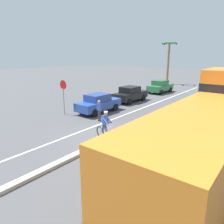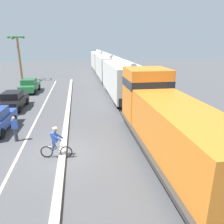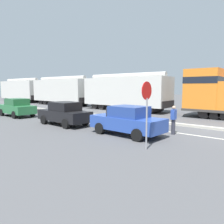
# 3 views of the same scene
# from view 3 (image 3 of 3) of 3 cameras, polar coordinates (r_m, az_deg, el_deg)

# --- Properties ---
(median_curb) EXTENTS (0.36, 36.00, 0.16)m
(median_curb) POSITION_cam_3_polar(r_m,az_deg,el_deg) (17.11, 8.03, -2.17)
(median_curb) COLOR #B2AD9E
(median_curb) RESTS_ON ground
(lane_stripe) EXTENTS (0.14, 36.00, 0.01)m
(lane_stripe) POSITION_cam_3_polar(r_m,az_deg,el_deg) (15.16, 3.24, -3.53)
(lane_stripe) COLOR silver
(lane_stripe) RESTS_ON ground
(hopper_car_lead) EXTENTS (2.90, 10.60, 4.18)m
(hopper_car_lead) POSITION_cam_3_polar(r_m,az_deg,el_deg) (24.87, 3.51, 5.20)
(hopper_car_lead) COLOR silver
(hopper_car_lead) RESTS_ON ground
(hopper_car_middle) EXTENTS (2.90, 10.60, 4.18)m
(hopper_car_middle) POSITION_cam_3_polar(r_m,az_deg,el_deg) (33.08, -12.99, 5.38)
(hopper_car_middle) COLOR beige
(hopper_car_middle) RESTS_ON ground
(hopper_car_trailing) EXTENTS (2.90, 10.60, 4.18)m
(hopper_car_trailing) POSITION_cam_3_polar(r_m,az_deg,el_deg) (42.89, -22.47, 5.28)
(hopper_car_trailing) COLOR beige
(hopper_car_trailing) RESTS_ON ground
(parked_car_blue) EXTENTS (1.96, 4.26, 1.62)m
(parked_car_blue) POSITION_cam_3_polar(r_m,az_deg,el_deg) (12.08, 3.98, -2.22)
(parked_car_blue) COLOR #28479E
(parked_car_blue) RESTS_ON ground
(parked_car_black) EXTENTS (1.97, 4.27, 1.62)m
(parked_car_black) POSITION_cam_3_polar(r_m,az_deg,el_deg) (15.64, -12.38, -0.35)
(parked_car_black) COLOR black
(parked_car_black) RESTS_ON ground
(parked_car_green) EXTENTS (1.96, 4.27, 1.62)m
(parked_car_green) POSITION_cam_3_polar(r_m,az_deg,el_deg) (21.56, -23.63, 1.11)
(parked_car_green) COLOR #286B3D
(parked_car_green) RESTS_ON ground
(stop_sign) EXTENTS (0.76, 0.08, 2.88)m
(stop_sign) POSITION_cam_3_polar(r_m,az_deg,el_deg) (9.20, 9.04, 2.54)
(stop_sign) COLOR gray
(stop_sign) RESTS_ON ground
(pedestrian_by_cars) EXTENTS (0.34, 0.22, 1.62)m
(pedestrian_by_cars) POSITION_cam_3_polar(r_m,az_deg,el_deg) (12.66, 15.76, -1.91)
(pedestrian_by_cars) COLOR #33333D
(pedestrian_by_cars) RESTS_ON ground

